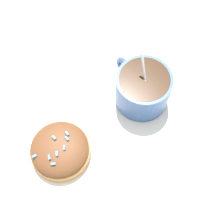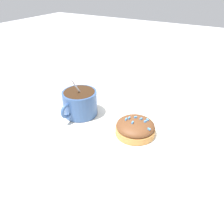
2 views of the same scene
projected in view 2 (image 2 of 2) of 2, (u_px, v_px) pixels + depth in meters
ground_plane at (106, 124)px, 0.58m from camera, size 3.00×3.00×0.00m
paper_napkin at (106, 123)px, 0.58m from camera, size 0.33×0.34×0.00m
coffee_cup at (80, 102)px, 0.60m from camera, size 0.09×0.12×0.11m
frosted_pastry at (135, 128)px, 0.53m from camera, size 0.10×0.10×0.04m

